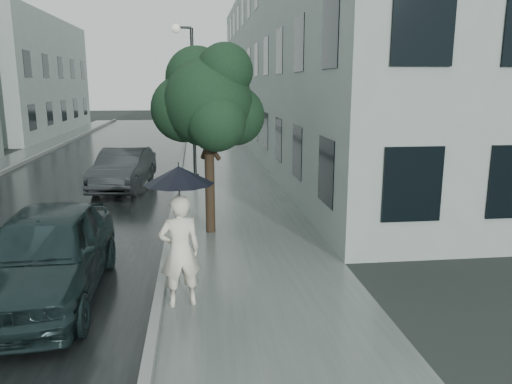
{
  "coord_description": "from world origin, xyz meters",
  "views": [
    {
      "loc": [
        -0.9,
        -7.67,
        3.55
      ],
      "look_at": [
        0.33,
        2.51,
        1.3
      ],
      "focal_mm": 35.0,
      "sensor_mm": 36.0,
      "label": 1
    }
  ],
  "objects": [
    {
      "name": "kerb_near",
      "position": [
        -1.57,
        12.0,
        0.07
      ],
      "size": [
        0.15,
        60.0,
        0.15
      ],
      "primitive_type": "cube",
      "color": "slate",
      "rests_on": "ground"
    },
    {
      "name": "sidewalk",
      "position": [
        0.25,
        12.0,
        0.0
      ],
      "size": [
        3.5,
        60.0,
        0.01
      ],
      "primitive_type": "cube",
      "color": "slate",
      "rests_on": "ground"
    },
    {
      "name": "pedestrian",
      "position": [
        -1.2,
        -0.01,
        0.93
      ],
      "size": [
        0.75,
        0.58,
        1.84
      ],
      "primitive_type": "imported",
      "rotation": [
        0.0,
        0.0,
        3.37
      ],
      "color": "silver",
      "rests_on": "sidewalk"
    },
    {
      "name": "street_tree",
      "position": [
        -0.6,
        4.13,
        3.13
      ],
      "size": [
        2.69,
        2.44,
        4.45
      ],
      "color": "#332619",
      "rests_on": "ground"
    },
    {
      "name": "umbrella",
      "position": [
        -1.18,
        -0.04,
        2.16
      ],
      "size": [
        1.35,
        1.35,
        1.42
      ],
      "rotation": [
        0.0,
        0.0,
        -0.27
      ],
      "color": "black",
      "rests_on": "ground"
    },
    {
      "name": "car_far",
      "position": [
        -3.39,
        9.53,
        0.69
      ],
      "size": [
        1.91,
        4.27,
        1.36
      ],
      "primitive_type": "imported",
      "rotation": [
        0.0,
        0.0,
        -0.12
      ],
      "color": "#25282A",
      "rests_on": "ground"
    },
    {
      "name": "building_far_b",
      "position": [
        -13.77,
        30.0,
        4.0
      ],
      "size": [
        7.02,
        18.0,
        8.0
      ],
      "color": "#929F9B",
      "rests_on": "ground"
    },
    {
      "name": "ground",
      "position": [
        0.0,
        0.0,
        0.0
      ],
      "size": [
        120.0,
        120.0,
        0.0
      ],
      "primitive_type": "plane",
      "color": "black",
      "rests_on": "ground"
    },
    {
      "name": "asphalt_road",
      "position": [
        -5.08,
        12.0,
        0.0
      ],
      "size": [
        6.85,
        60.0,
        0.0
      ],
      "primitive_type": "cube",
      "color": "black",
      "rests_on": "ground"
    },
    {
      "name": "building_near",
      "position": [
        5.47,
        19.5,
        4.5
      ],
      "size": [
        7.02,
        36.0,
        9.0
      ],
      "color": "#929F9B",
      "rests_on": "ground"
    },
    {
      "name": "lamp_post",
      "position": [
        -1.1,
        10.92,
        3.17
      ],
      "size": [
        0.84,
        0.4,
        5.56
      ],
      "rotation": [
        0.0,
        0.0,
        0.2
      ],
      "color": "black",
      "rests_on": "ground"
    },
    {
      "name": "car_near",
      "position": [
        -3.43,
        0.56,
        0.78
      ],
      "size": [
        1.88,
        4.54,
        1.54
      ],
      "primitive_type": "imported",
      "rotation": [
        0.0,
        0.0,
        0.01
      ],
      "color": "black",
      "rests_on": "ground"
    }
  ]
}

